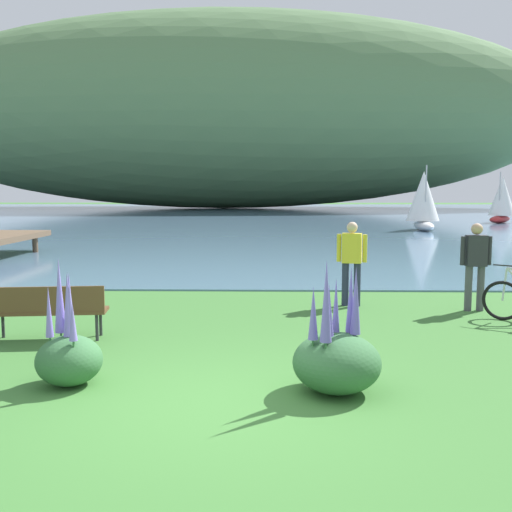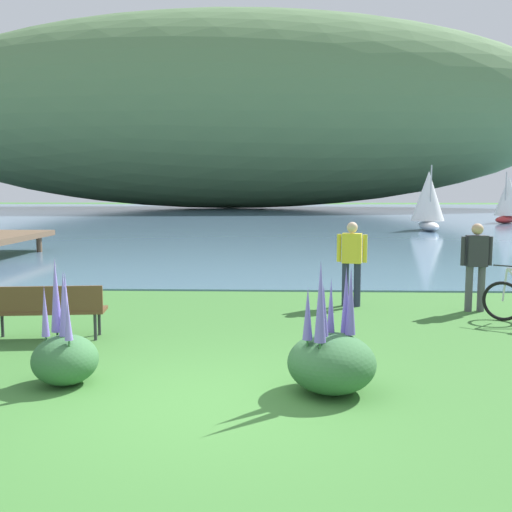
{
  "view_description": "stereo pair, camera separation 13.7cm",
  "coord_description": "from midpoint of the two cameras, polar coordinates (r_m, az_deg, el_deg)",
  "views": [
    {
      "loc": [
        0.63,
        -6.16,
        2.35
      ],
      "look_at": [
        0.38,
        5.71,
        1.0
      ],
      "focal_mm": 40.93,
      "sensor_mm": 36.0,
      "label": 1
    },
    {
      "loc": [
        0.77,
        -6.16,
        2.35
      ],
      "look_at": [
        0.38,
        5.71,
        1.0
      ],
      "focal_mm": 40.93,
      "sensor_mm": 36.0,
      "label": 2
    }
  ],
  "objects": [
    {
      "name": "ground_plane",
      "position": [
        6.63,
        -4.44,
        -14.3
      ],
      "size": [
        200.0,
        200.0,
        0.0
      ],
      "primitive_type": "plane",
      "color": "#3D7533"
    },
    {
      "name": "bay_water",
      "position": [
        53.42,
        1.15,
        4.0
      ],
      "size": [
        180.0,
        80.0,
        0.04
      ],
      "primitive_type": "cube",
      "color": "#5B7F9E",
      "rests_on": "ground"
    },
    {
      "name": "person_at_shoreline",
      "position": [
        11.92,
        9.66,
        -0.21
      ],
      "size": [
        0.59,
        0.31,
        1.71
      ],
      "color": "#282D47",
      "rests_on": "ground"
    },
    {
      "name": "sailboat_mid_bay",
      "position": [
        34.76,
        16.6,
        5.28
      ],
      "size": [
        1.89,
        3.15,
        3.68
      ],
      "color": "white",
      "rests_on": "bay_water"
    },
    {
      "name": "echium_bush_mid_cluster",
      "position": [
        7.5,
        -17.7,
        -8.95
      ],
      "size": [
        0.79,
        0.79,
        1.53
      ],
      "color": "#386B3D",
      "rests_on": "ground"
    },
    {
      "name": "park_bench_near_camera",
      "position": [
        9.71,
        -19.45,
        -4.74
      ],
      "size": [
        1.84,
        0.68,
        0.88
      ],
      "color": "brown",
      "rests_on": "ground"
    },
    {
      "name": "distant_hillside",
      "position": [
        74.59,
        -2.65,
        13.86
      ],
      "size": [
        84.86,
        28.0,
        23.76
      ],
      "primitive_type": "ellipsoid",
      "color": "#567A4C",
      "rests_on": "bay_water"
    },
    {
      "name": "sailboat_nearest_to_shore",
      "position": [
        44.24,
        23.49,
        5.13
      ],
      "size": [
        2.77,
        2.88,
        3.54
      ],
      "color": "#B22323",
      "rests_on": "bay_water"
    },
    {
      "name": "echium_bush_beside_closest",
      "position": [
        6.93,
        7.96,
        -9.91
      ],
      "size": [
        1.03,
        1.03,
        1.59
      ],
      "color": "#386B3D",
      "rests_on": "ground"
    },
    {
      "name": "person_on_the_grass",
      "position": [
        12.03,
        21.02,
        -0.49
      ],
      "size": [
        0.61,
        0.24,
        1.71
      ],
      "color": "#4C4C51",
      "rests_on": "ground"
    }
  ]
}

